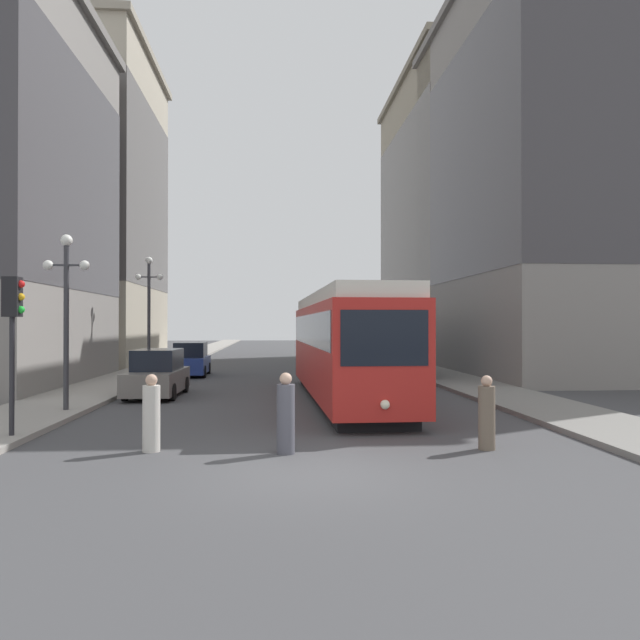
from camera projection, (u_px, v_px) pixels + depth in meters
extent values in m
plane|color=#424244|center=(315.00, 475.00, 11.39)|extent=(200.00, 200.00, 0.00)
cube|color=gray|center=(184.00, 358.00, 50.67)|extent=(3.07, 120.00, 0.15)
cube|color=gray|center=(379.00, 357.00, 51.89)|extent=(3.07, 120.00, 0.15)
cube|color=black|center=(344.00, 396.00, 22.63)|extent=(2.54, 13.66, 0.35)
cube|color=red|center=(344.00, 349.00, 22.65)|extent=(2.95, 14.85, 3.10)
cube|color=black|center=(344.00, 330.00, 22.65)|extent=(2.97, 14.26, 1.08)
cube|color=silver|center=(344.00, 300.00, 22.66)|extent=(2.74, 14.55, 0.44)
cube|color=black|center=(384.00, 338.00, 15.31)|extent=(2.21, 0.13, 1.40)
sphere|color=#F2EACC|center=(385.00, 405.00, 15.23)|extent=(0.24, 0.24, 0.24)
cube|color=black|center=(382.00, 370.00, 35.88)|extent=(2.25, 11.88, 0.35)
cube|color=#334C8C|center=(382.00, 340.00, 35.89)|extent=(2.64, 12.92, 3.10)
cube|color=black|center=(382.00, 331.00, 35.90)|extent=(2.67, 12.40, 1.30)
cube|color=black|center=(407.00, 337.00, 29.49)|extent=(2.30, 0.09, 1.71)
cylinder|color=black|center=(171.00, 372.00, 32.18)|extent=(0.19, 0.64, 0.64)
cylinder|color=black|center=(178.00, 368.00, 34.79)|extent=(0.19, 0.64, 0.64)
cylinder|color=black|center=(204.00, 372.00, 32.33)|extent=(0.19, 0.64, 0.64)
cylinder|color=black|center=(209.00, 368.00, 34.94)|extent=(0.19, 0.64, 0.64)
cube|color=navy|center=(191.00, 365.00, 33.57)|extent=(1.85, 4.25, 0.84)
cube|color=black|center=(191.00, 350.00, 33.68)|extent=(1.61, 2.35, 0.80)
cylinder|color=black|center=(125.00, 392.00, 22.41)|extent=(0.19, 0.64, 0.64)
cylinder|color=black|center=(143.00, 385.00, 25.27)|extent=(0.19, 0.64, 0.64)
cylinder|color=black|center=(173.00, 392.00, 22.50)|extent=(0.19, 0.64, 0.64)
cylinder|color=black|center=(185.00, 384.00, 25.36)|extent=(0.19, 0.64, 0.64)
cube|color=slate|center=(157.00, 381.00, 23.88)|extent=(1.90, 4.66, 0.84)
cube|color=black|center=(158.00, 360.00, 24.01)|extent=(1.64, 2.58, 0.80)
cylinder|color=#6B5B4C|center=(487.00, 418.00, 13.69)|extent=(0.37, 0.37, 1.41)
sphere|color=tan|center=(487.00, 381.00, 13.70)|extent=(0.25, 0.25, 0.25)
cylinder|color=#4C4C56|center=(286.00, 419.00, 13.26)|extent=(0.39, 0.39, 1.49)
sphere|color=tan|center=(286.00, 379.00, 13.27)|extent=(0.27, 0.27, 0.27)
cylinder|color=beige|center=(151.00, 418.00, 13.48)|extent=(0.38, 0.38, 1.44)
sphere|color=tan|center=(151.00, 380.00, 13.48)|extent=(0.26, 0.26, 0.26)
cylinder|color=#232328|center=(12.00, 356.00, 14.64)|extent=(0.12, 0.12, 3.76)
cube|color=black|center=(12.00, 297.00, 14.65)|extent=(0.36, 0.36, 0.95)
sphere|color=red|center=(21.00, 284.00, 14.67)|extent=(0.18, 0.18, 0.18)
sphere|color=gold|center=(21.00, 297.00, 14.67)|extent=(0.18, 0.18, 0.18)
sphere|color=green|center=(21.00, 310.00, 14.66)|extent=(0.18, 0.18, 0.18)
cylinder|color=#333338|center=(66.00, 327.00, 19.08)|extent=(0.16, 0.16, 5.07)
sphere|color=white|center=(67.00, 240.00, 19.10)|extent=(0.36, 0.36, 0.36)
sphere|color=white|center=(48.00, 265.00, 19.05)|extent=(0.31, 0.31, 0.31)
sphere|color=white|center=(85.00, 265.00, 19.13)|extent=(0.31, 0.31, 0.31)
cube|color=#333338|center=(66.00, 265.00, 19.09)|extent=(1.10, 0.06, 0.06)
cylinder|color=#333338|center=(149.00, 320.00, 31.76)|extent=(0.16, 0.16, 5.78)
sphere|color=white|center=(149.00, 260.00, 31.79)|extent=(0.36, 0.36, 0.36)
sphere|color=white|center=(138.00, 277.00, 31.74)|extent=(0.31, 0.31, 0.31)
sphere|color=white|center=(160.00, 277.00, 31.82)|extent=(0.31, 0.31, 0.31)
cube|color=#333338|center=(149.00, 277.00, 31.78)|extent=(1.10, 0.06, 0.06)
cube|color=#B2A893|center=(37.00, 211.00, 43.97)|extent=(15.81, 14.67, 21.76)
cube|color=#595451|center=(37.00, 196.00, 43.98)|extent=(15.85, 14.71, 13.06)
cube|color=gray|center=(38.00, 56.00, 44.06)|extent=(16.41, 15.27, 0.50)
cube|color=gray|center=(570.00, 188.00, 35.76)|extent=(13.49, 18.75, 21.42)
cube|color=#423F43|center=(570.00, 169.00, 35.77)|extent=(13.53, 18.79, 12.85)
cube|color=slate|center=(569.00, 0.00, 35.85)|extent=(14.09, 19.35, 0.50)
cube|color=gray|center=(471.00, 223.00, 50.72)|extent=(11.64, 18.80, 22.28)
cube|color=#494440|center=(471.00, 210.00, 50.73)|extent=(11.68, 18.84, 13.37)
cube|color=gray|center=(471.00, 85.00, 50.82)|extent=(12.24, 19.40, 0.50)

